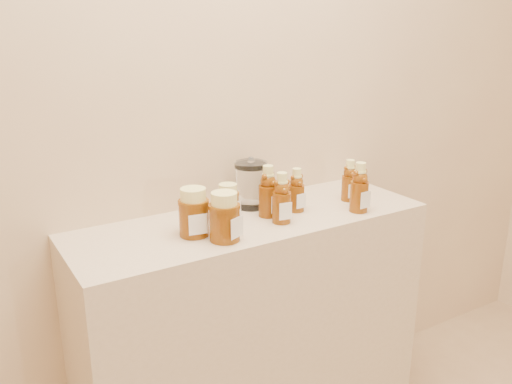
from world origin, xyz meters
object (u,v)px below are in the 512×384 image
honey_jar_left (194,212)px  bear_bottle_back_left (268,188)px  display_table (253,338)px  glass_canister (251,183)px  bear_bottle_front_left (282,195)px

honey_jar_left → bear_bottle_back_left: bearing=15.5°
display_table → honey_jar_left: (-0.22, -0.03, 0.52)m
display_table → honey_jar_left: honey_jar_left is taller
bear_bottle_back_left → glass_canister: bear_bottle_back_left is taller
bear_bottle_front_left → glass_canister: size_ratio=1.08×
bear_bottle_back_left → glass_canister: 0.11m
display_table → honey_jar_left: bearing=-172.2°
bear_bottle_front_left → honey_jar_left: 0.29m
display_table → bear_bottle_front_left: bear_bottle_front_left is taller
display_table → honey_jar_left: size_ratio=8.13×
glass_canister → honey_jar_left: bearing=-154.5°
honey_jar_left → glass_canister: glass_canister is taller
bear_bottle_back_left → honey_jar_left: bearing=166.5°
bear_bottle_back_left → bear_bottle_front_left: bearing=-105.1°
honey_jar_left → glass_canister: 0.31m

